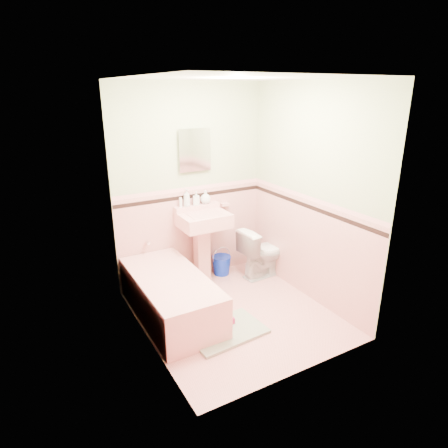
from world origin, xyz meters
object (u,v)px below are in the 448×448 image
sink (204,249)px  toilet (263,252)px  soap_bottle_left (187,198)px  soap_bottle_right (205,197)px  shoe (227,321)px  bathtub (171,297)px  soap_bottle_mid (196,198)px  bucket (222,265)px  medicine_cabinet (194,150)px

sink → toilet: sink is taller
soap_bottle_left → soap_bottle_right: (0.26, 0.00, -0.02)m
shoe → soap_bottle_left: bearing=84.4°
bathtub → toilet: size_ratio=2.20×
soap_bottle_left → soap_bottle_mid: size_ratio=1.28×
sink → soap_bottle_left: soap_bottle_left is taller
soap_bottle_left → bucket: bearing=-10.4°
bathtub → shoe: bathtub is taller
soap_bottle_mid → medicine_cabinet: bearing=77.0°
medicine_cabinet → soap_bottle_mid: bearing=-103.0°
bathtub → bucket: (0.99, 0.63, -0.10)m
bathtub → sink: bearing=37.9°
soap_bottle_mid → soap_bottle_right: soap_bottle_mid is taller
soap_bottle_left → shoe: bearing=-95.6°
medicine_cabinet → bucket: 1.61m
bathtub → medicine_cabinet: medicine_cabinet is taller
soap_bottle_left → bucket: (0.45, -0.08, -0.99)m
soap_bottle_right → sink: bearing=-124.6°
medicine_cabinet → soap_bottle_mid: (-0.01, -0.03, -0.60)m
sink → shoe: size_ratio=5.74×
sink → soap_bottle_left: size_ratio=4.34×
medicine_cabinet → sink: bearing=-90.0°
bathtub → soap_bottle_left: size_ratio=6.87×
medicine_cabinet → soap_bottle_left: medicine_cabinet is taller
soap_bottle_mid → bucket: (0.32, -0.08, -0.97)m
medicine_cabinet → toilet: bearing=-28.2°
bathtub → sink: 0.90m
sink → medicine_cabinet: bearing=90.0°
bathtub → soap_bottle_right: 1.38m
soap_bottle_mid → soap_bottle_right: (0.13, 0.00, -0.00)m
sink → toilet: size_ratio=1.39×
medicine_cabinet → soap_bottle_left: size_ratio=2.05×
sink → bucket: sink is taller
medicine_cabinet → shoe: size_ratio=2.70×
sink → soap_bottle_mid: 0.65m
medicine_cabinet → soap_bottle_left: (-0.14, -0.03, -0.58)m
toilet → medicine_cabinet: bearing=57.8°
medicine_cabinet → soap_bottle_left: bearing=-167.7°
soap_bottle_right → shoe: bearing=-107.4°
soap_bottle_right → bucket: soap_bottle_right is taller
sink → bucket: bearing=17.4°
shoe → bathtub: bearing=130.2°
medicine_cabinet → soap_bottle_mid: size_ratio=2.62×
soap_bottle_mid → bucket: 1.02m
bathtub → soap_bottle_left: soap_bottle_left is taller
soap_bottle_left → soap_bottle_right: bearing=0.0°
medicine_cabinet → soap_bottle_mid: 0.60m
bucket → soap_bottle_mid: bearing=165.5°
soap_bottle_left → soap_bottle_right: 0.26m
soap_bottle_right → toilet: 1.08m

